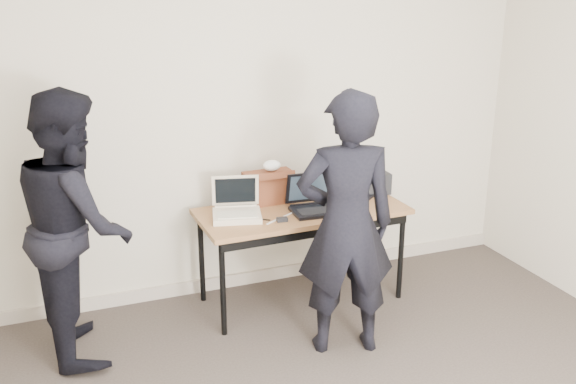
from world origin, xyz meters
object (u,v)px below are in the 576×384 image
laptop_right (354,188)px  person_typist (346,225)px  desk (303,217)px  person_observer (76,225)px  equipment_box (368,182)px  laptop_center (313,202)px  leather_satchel (268,187)px  laptop_beige (237,209)px

laptop_right → person_typist: bearing=-159.0°
desk → person_observer: size_ratio=0.89×
person_typist → person_observer: bearing=-7.5°
equipment_box → person_typist: size_ratio=0.17×
laptop_center → leather_satchel: 0.37m
equipment_box → person_observer: person_observer is taller
laptop_center → leather_satchel: bearing=136.3°
desk → person_observer: 1.57m
person_observer → laptop_beige: bearing=-86.5°
laptop_center → equipment_box: size_ratio=1.25×
laptop_beige → laptop_center: size_ratio=1.13×
laptop_right → person_observer: person_observer is taller
laptop_beige → person_observer: size_ratio=0.23×
leather_satchel → equipment_box: (0.81, -0.04, -0.05)m
desk → person_typist: person_typist is taller
laptop_beige → person_typist: 0.88m
laptop_beige → leather_satchel: 0.37m
person_observer → desk: bearing=-89.8°
laptop_right → desk: bearing=159.9°
desk → laptop_center: (0.07, -0.03, 0.12)m
laptop_right → equipment_box: size_ratio=1.43×
laptop_center → person_observer: size_ratio=0.21×
laptop_center → person_observer: (-1.62, -0.05, 0.07)m
leather_satchel → person_typist: person_typist is taller
equipment_box → laptop_center: bearing=-158.1°
laptop_right → equipment_box: laptop_right is taller
laptop_beige → person_observer: bearing=-159.9°
laptop_beige → desk: bearing=9.3°
laptop_center → laptop_right: laptop_center is taller
person_typist → person_observer: size_ratio=1.00×
laptop_beige → person_typist: size_ratio=0.23×
desk → leather_satchel: (-0.18, 0.23, 0.19)m
leather_satchel → laptop_center: bearing=-49.4°
leather_satchel → person_typist: (0.19, -0.92, 0.00)m
laptop_center → equipment_box: (0.56, 0.23, 0.02)m
laptop_beige → leather_satchel: laptop_beige is taller
equipment_box → person_typist: person_typist is taller
leather_satchel → equipment_box: size_ratio=1.30×
laptop_center → laptop_right: bearing=28.6°
person_typist → person_observer: same height
person_observer → laptop_center: bearing=-91.2°
leather_satchel → person_typist: size_ratio=0.22×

